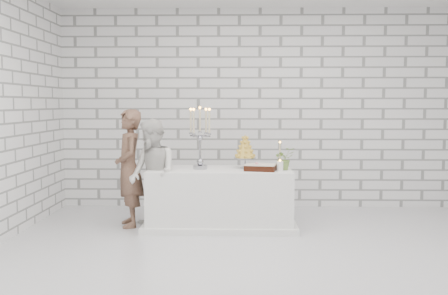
% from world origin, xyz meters
% --- Properties ---
extents(ground, '(6.00, 5.00, 0.01)m').
position_xyz_m(ground, '(0.00, 0.00, 0.00)').
color(ground, silver).
rests_on(ground, ground).
extents(wall_back, '(6.00, 0.01, 3.00)m').
position_xyz_m(wall_back, '(0.00, 2.50, 1.50)').
color(wall_back, white).
rests_on(wall_back, ground).
extents(wall_front, '(6.00, 0.01, 3.00)m').
position_xyz_m(wall_front, '(0.00, -2.50, 1.50)').
color(wall_front, white).
rests_on(wall_front, ground).
extents(cake_table, '(1.80, 0.80, 0.75)m').
position_xyz_m(cake_table, '(-0.56, 1.18, 0.38)').
color(cake_table, white).
rests_on(cake_table, ground).
extents(groom, '(0.52, 0.64, 1.51)m').
position_xyz_m(groom, '(-1.73, 1.21, 0.75)').
color(groom, brown).
rests_on(groom, ground).
extents(bride, '(0.82, 0.86, 1.39)m').
position_xyz_m(bride, '(-1.39, 1.03, 0.70)').
color(bride, silver).
rests_on(bride, ground).
extents(candelabra, '(0.39, 0.39, 0.79)m').
position_xyz_m(candelabra, '(-0.81, 1.17, 1.15)').
color(candelabra, '#94949E').
rests_on(candelabra, cake_table).
extents(croquembouche, '(0.33, 0.33, 0.44)m').
position_xyz_m(croquembouche, '(-0.24, 1.27, 0.97)').
color(croquembouche, '#B38A25').
rests_on(croquembouche, cake_table).
extents(chocolate_cake, '(0.42, 0.34, 0.08)m').
position_xyz_m(chocolate_cake, '(-0.05, 1.03, 0.79)').
color(chocolate_cake, black).
rests_on(chocolate_cake, cake_table).
extents(pillar_candle, '(0.08, 0.08, 0.12)m').
position_xyz_m(pillar_candle, '(0.19, 1.01, 0.81)').
color(pillar_candle, white).
rests_on(pillar_candle, cake_table).
extents(extra_taper, '(0.06, 0.06, 0.32)m').
position_xyz_m(extra_taper, '(0.21, 1.33, 0.91)').
color(extra_taper, beige).
rests_on(extra_taper, cake_table).
extents(flowers, '(0.32, 0.30, 0.28)m').
position_xyz_m(flowers, '(0.25, 1.13, 0.89)').
color(flowers, olive).
rests_on(flowers, cake_table).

